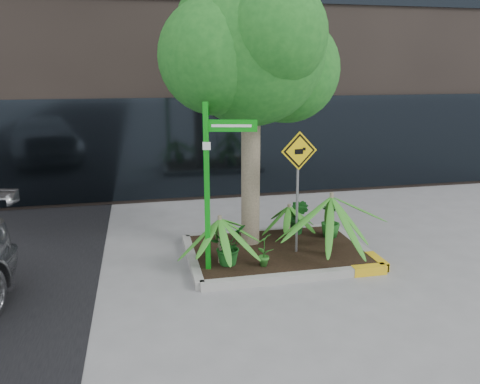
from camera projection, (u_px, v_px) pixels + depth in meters
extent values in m
plane|color=gray|center=(271.00, 263.00, 8.44)|extent=(80.00, 80.00, 0.00)
cube|color=#9E9E99|center=(262.00, 233.00, 9.78)|extent=(3.20, 0.15, 0.15)
cube|color=#9E9E99|center=(297.00, 277.00, 7.71)|extent=(3.20, 0.15, 0.15)
cube|color=#9E9E99|center=(192.00, 260.00, 8.42)|extent=(0.15, 2.20, 0.15)
cube|color=#9E9E99|center=(356.00, 246.00, 9.07)|extent=(0.15, 2.20, 0.15)
cube|color=yellow|center=(369.00, 270.00, 7.97)|extent=(0.60, 0.17, 0.15)
cube|color=black|center=(277.00, 250.00, 8.73)|extent=(3.05, 2.05, 0.06)
cylinder|color=gray|center=(251.00, 167.00, 8.68)|extent=(0.35, 0.35, 3.27)
cylinder|color=gray|center=(257.00, 101.00, 8.39)|extent=(0.62, 0.17, 1.06)
sphere|color=#1A5E1C|center=(251.00, 50.00, 8.14)|extent=(2.62, 2.62, 2.62)
sphere|color=#1A5E1C|center=(287.00, 70.00, 8.69)|extent=(1.96, 1.96, 1.96)
sphere|color=#1A5E1C|center=(216.00, 57.00, 7.83)|extent=(1.96, 1.96, 1.96)
sphere|color=#1A5E1C|center=(274.00, 35.00, 7.51)|extent=(1.75, 1.75, 1.75)
sphere|color=#1A5E1C|center=(227.00, 26.00, 8.48)|extent=(1.85, 1.85, 1.85)
cylinder|color=gray|center=(330.00, 224.00, 8.33)|extent=(0.07, 0.07, 1.15)
cylinder|color=gray|center=(220.00, 239.00, 7.99)|extent=(0.07, 0.07, 0.85)
cylinder|color=gray|center=(289.00, 220.00, 9.33)|extent=(0.07, 0.07, 0.66)
imported|color=#18551B|center=(228.00, 246.00, 7.98)|extent=(0.83, 0.83, 0.66)
imported|color=#1B5B1B|center=(331.00, 220.00, 9.27)|extent=(0.54, 0.54, 0.69)
imported|color=#2C7524|center=(264.00, 249.00, 7.90)|extent=(0.45, 0.45, 0.61)
imported|color=#19581F|center=(299.00, 216.00, 9.41)|extent=(0.57, 0.57, 0.74)
cube|color=#0E9A15|center=(207.00, 193.00, 7.54)|extent=(0.10, 0.10, 2.91)
cube|color=#0E9A15|center=(231.00, 126.00, 7.25)|extent=(0.79, 0.22, 0.19)
cube|color=#0E9A15|center=(208.00, 110.00, 7.59)|extent=(0.22, 0.79, 0.19)
cube|color=white|center=(231.00, 126.00, 7.23)|extent=(0.61, 0.15, 0.04)
cube|color=white|center=(207.00, 110.00, 7.58)|extent=(0.15, 0.61, 0.04)
cube|color=white|center=(207.00, 146.00, 7.29)|extent=(0.12, 0.03, 0.12)
cylinder|color=slate|center=(297.00, 198.00, 8.37)|extent=(0.06, 0.11, 2.03)
cube|color=yellow|center=(299.00, 151.00, 8.13)|extent=(0.68, 0.10, 0.68)
cube|color=black|center=(299.00, 151.00, 8.11)|extent=(0.60, 0.07, 0.60)
cube|color=yellow|center=(299.00, 151.00, 8.11)|extent=(0.51, 0.06, 0.51)
cube|color=black|center=(299.00, 152.00, 8.11)|extent=(0.16, 0.02, 0.09)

